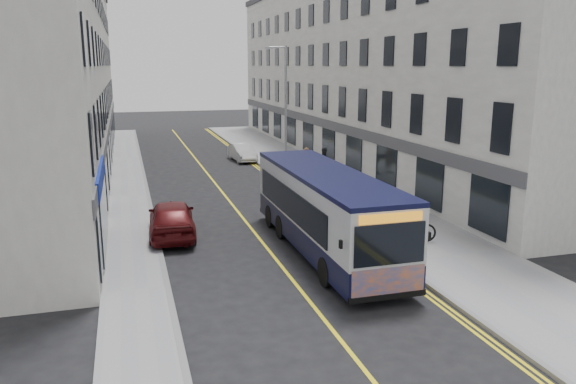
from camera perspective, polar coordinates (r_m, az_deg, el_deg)
ground at (r=20.08m, az=-0.87°, el=-7.31°), size 140.00×140.00×0.00m
pavement_east at (r=32.93m, az=4.08°, el=0.76°), size 4.50×64.00×0.12m
pavement_west at (r=30.95m, az=-15.86°, el=-0.48°), size 2.00×64.00×0.12m
kerb_east at (r=32.23m, az=0.33°, el=0.54°), size 0.18×64.00×0.13m
kerb_west at (r=30.97m, az=-14.01°, el=-0.35°), size 0.18×64.00×0.13m
road_centre_line at (r=31.36m, az=-6.70°, el=-0.01°), size 0.12×64.00×0.01m
road_dbl_yellow_inner at (r=32.12m, az=-0.44°, el=0.38°), size 0.10×64.00×0.01m
road_dbl_yellow_outer at (r=32.17m, az=-0.10°, el=0.41°), size 0.10×64.00×0.01m
terrace_east at (r=42.52m, az=6.72°, el=12.16°), size 6.00×46.00×13.00m
terrace_west at (r=39.39m, az=-22.55°, el=11.25°), size 6.00×46.00×13.00m
streetlamp at (r=33.56m, az=-0.37°, el=8.48°), size 1.32×0.18×8.00m
city_bus at (r=20.85m, az=3.78°, el=-1.70°), size 2.49×10.65×3.09m
bicycle at (r=22.49m, az=12.14°, el=-3.54°), size 2.28×1.43×1.13m
pedestrian_near at (r=34.60m, az=1.91°, el=3.02°), size 0.78×0.65×1.83m
pedestrian_far at (r=34.78m, az=3.76°, el=3.03°), size 0.89×0.70×1.81m
car_white at (r=41.46m, az=-4.68°, el=4.03°), size 1.61×3.87×1.25m
car_maroon at (r=23.46m, az=-11.73°, el=-2.61°), size 2.10×4.66×1.55m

